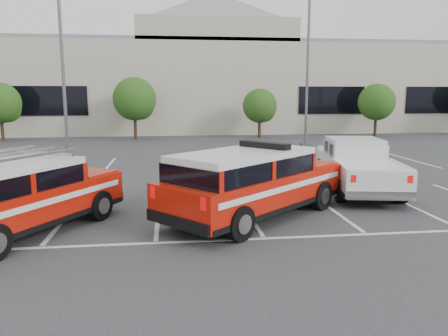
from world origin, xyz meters
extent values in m
plane|color=#2E2E30|center=(0.00, 0.00, 0.00)|extent=(120.00, 120.00, 0.00)
cube|color=silver|center=(0.00, 4.50, 0.01)|extent=(23.00, 15.00, 0.01)
cube|color=#BAAE9D|center=(0.00, 32.00, 4.00)|extent=(60.00, 15.00, 8.00)
cube|color=gray|center=(0.00, 32.00, 8.15)|extent=(60.00, 15.00, 0.30)
cube|color=#BAAE9D|center=(2.00, 30.50, 9.00)|extent=(14.00, 12.00, 2.00)
pyramid|color=gray|center=(2.00, 30.50, 11.60)|extent=(15.98, 15.98, 3.20)
cylinder|color=#3F2B19|center=(-15.00, 22.00, 0.84)|extent=(0.24, 0.24, 1.67)
sphere|color=#1D4211|center=(-15.00, 22.00, 2.88)|extent=(3.07, 3.07, 3.07)
sphere|color=#1D4211|center=(-14.60, 22.20, 2.42)|extent=(2.05, 2.05, 2.05)
cylinder|color=#3F2B19|center=(-5.00, 22.00, 0.92)|extent=(0.24, 0.24, 1.84)
sphere|color=#1D4211|center=(-5.00, 22.00, 3.16)|extent=(3.37, 3.37, 3.37)
sphere|color=#1D4211|center=(-4.60, 22.20, 2.65)|extent=(2.24, 2.24, 2.24)
cylinder|color=#3F2B19|center=(5.00, 22.00, 0.76)|extent=(0.24, 0.24, 1.51)
sphere|color=#1D4211|center=(5.00, 22.00, 2.60)|extent=(2.77, 2.77, 2.77)
sphere|color=#1D4211|center=(5.40, 22.20, 2.18)|extent=(1.85, 1.85, 1.85)
cylinder|color=#3F2B19|center=(15.00, 22.00, 0.84)|extent=(0.24, 0.24, 1.67)
sphere|color=#1D4211|center=(15.00, 22.00, 2.88)|extent=(3.07, 3.07, 3.07)
sphere|color=#1D4211|center=(15.40, 22.20, 2.42)|extent=(2.05, 2.05, 2.05)
cube|color=#59595E|center=(-8.00, 12.00, 0.10)|extent=(0.60, 0.60, 0.20)
cylinder|color=#59595E|center=(-8.00, 12.00, 5.00)|extent=(0.18, 0.18, 10.00)
cube|color=#59595E|center=(7.00, 16.00, 0.10)|extent=(0.60, 0.60, 0.20)
cylinder|color=#59595E|center=(7.00, 16.00, 5.00)|extent=(0.18, 0.18, 10.00)
cube|color=#B41508|center=(0.17, -0.83, 0.86)|extent=(6.16, 5.78, 0.95)
cube|color=black|center=(-0.26, -1.20, 1.58)|extent=(4.68, 4.46, 0.50)
cube|color=silver|center=(-0.26, -1.20, 1.92)|extent=(4.58, 4.36, 0.18)
cube|color=black|center=(0.47, -0.57, 2.10)|extent=(1.34, 1.47, 0.17)
cube|color=silver|center=(4.65, 2.26, 0.81)|extent=(3.20, 6.46, 0.89)
cube|color=black|center=(4.75, 2.81, 1.49)|extent=(2.32, 2.50, 0.47)
cube|color=silver|center=(4.75, 2.81, 1.81)|extent=(2.27, 2.45, 0.17)
cube|color=#B41508|center=(-6.10, -1.59, 0.81)|extent=(4.65, 5.76, 0.90)
cube|color=black|center=(-6.38, -2.05, 1.49)|extent=(3.62, 4.21, 0.47)
cube|color=silver|center=(-6.38, -2.05, 1.82)|extent=(3.54, 4.13, 0.17)
cube|color=#A5A5A8|center=(-6.38, -2.05, 2.11)|extent=(3.48, 3.93, 0.06)
camera|label=1|loc=(-2.30, -13.15, 3.61)|focal=35.00mm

